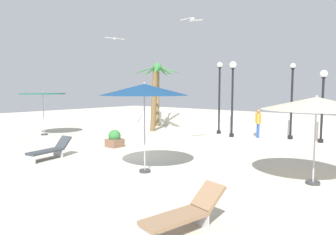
{
  "coord_description": "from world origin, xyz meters",
  "views": [
    {
      "loc": [
        9.99,
        -8.4,
        2.85
      ],
      "look_at": [
        0.0,
        3.45,
        1.4
      ],
      "focal_mm": 32.65,
      "sensor_mm": 36.0,
      "label": 1
    }
  ],
  "objects_px": {
    "patio_umbrella_0": "(144,90)",
    "lamp_post_3": "(233,88)",
    "patio_umbrella_2": "(43,95)",
    "lamp_post_0": "(323,97)",
    "patio_umbrella_1": "(316,104)",
    "lamp_post_2": "(292,99)",
    "lounge_chair_1": "(50,150)",
    "palm_tree_0": "(155,88)",
    "palm_tree_1": "(158,87)",
    "planter": "(115,139)",
    "seagull_0": "(191,20)",
    "lounge_chair_0": "(185,213)",
    "guest_0": "(258,121)",
    "lamp_post_1": "(219,92)",
    "seagull_1": "(114,38)"
  },
  "relations": [
    {
      "from": "lamp_post_0",
      "to": "lounge_chair_1",
      "type": "xyz_separation_m",
      "value": [
        -7.47,
        -11.27,
        -2.07
      ]
    },
    {
      "from": "palm_tree_0",
      "to": "lamp_post_2",
      "type": "bearing_deg",
      "value": 18.19
    },
    {
      "from": "palm_tree_0",
      "to": "palm_tree_1",
      "type": "bearing_deg",
      "value": 128.94
    },
    {
      "from": "lamp_post_2",
      "to": "planter",
      "type": "relative_size",
      "value": 5.04
    },
    {
      "from": "patio_umbrella_1",
      "to": "palm_tree_0",
      "type": "height_order",
      "value": "palm_tree_0"
    },
    {
      "from": "palm_tree_1",
      "to": "lounge_chair_0",
      "type": "height_order",
      "value": "palm_tree_1"
    },
    {
      "from": "palm_tree_1",
      "to": "guest_0",
      "type": "bearing_deg",
      "value": -2.68
    },
    {
      "from": "planter",
      "to": "patio_umbrella_1",
      "type": "bearing_deg",
      "value": -0.07
    },
    {
      "from": "palm_tree_0",
      "to": "lounge_chair_0",
      "type": "distance_m",
      "value": 14.79
    },
    {
      "from": "seagull_0",
      "to": "planter",
      "type": "distance_m",
      "value": 6.7
    },
    {
      "from": "lamp_post_2",
      "to": "seagull_0",
      "type": "bearing_deg",
      "value": -108.56
    },
    {
      "from": "patio_umbrella_0",
      "to": "guest_0",
      "type": "height_order",
      "value": "patio_umbrella_0"
    },
    {
      "from": "patio_umbrella_2",
      "to": "lamp_post_0",
      "type": "relative_size",
      "value": 0.71
    },
    {
      "from": "patio_umbrella_0",
      "to": "lamp_post_2",
      "type": "height_order",
      "value": "lamp_post_2"
    },
    {
      "from": "palm_tree_1",
      "to": "lamp_post_2",
      "type": "height_order",
      "value": "palm_tree_1"
    },
    {
      "from": "lamp_post_3",
      "to": "lounge_chair_1",
      "type": "distance_m",
      "value": 10.69
    },
    {
      "from": "seagull_0",
      "to": "lamp_post_2",
      "type": "bearing_deg",
      "value": 71.44
    },
    {
      "from": "lamp_post_1",
      "to": "lounge_chair_0",
      "type": "bearing_deg",
      "value": -62.1
    },
    {
      "from": "lounge_chair_1",
      "to": "patio_umbrella_2",
      "type": "bearing_deg",
      "value": 153.96
    },
    {
      "from": "lamp_post_0",
      "to": "lounge_chair_1",
      "type": "distance_m",
      "value": 13.68
    },
    {
      "from": "lamp_post_1",
      "to": "seagull_0",
      "type": "height_order",
      "value": "seagull_0"
    },
    {
      "from": "lounge_chair_0",
      "to": "seagull_1",
      "type": "xyz_separation_m",
      "value": [
        -12.38,
        8.69,
        5.78
      ]
    },
    {
      "from": "lamp_post_2",
      "to": "lounge_chair_1",
      "type": "height_order",
      "value": "lamp_post_2"
    },
    {
      "from": "patio_umbrella_0",
      "to": "lamp_post_0",
      "type": "distance_m",
      "value": 10.67
    },
    {
      "from": "patio_umbrella_0",
      "to": "lamp_post_3",
      "type": "bearing_deg",
      "value": 99.46
    },
    {
      "from": "lounge_chair_1",
      "to": "lamp_post_3",
      "type": "bearing_deg",
      "value": 73.94
    },
    {
      "from": "patio_umbrella_0",
      "to": "patio_umbrella_2",
      "type": "bearing_deg",
      "value": 169.23
    },
    {
      "from": "lamp_post_0",
      "to": "seagull_1",
      "type": "relative_size",
      "value": 2.89
    },
    {
      "from": "palm_tree_0",
      "to": "seagull_0",
      "type": "relative_size",
      "value": 4.23
    },
    {
      "from": "palm_tree_0",
      "to": "patio_umbrella_1",
      "type": "bearing_deg",
      "value": -25.39
    },
    {
      "from": "patio_umbrella_2",
      "to": "planter",
      "type": "height_order",
      "value": "patio_umbrella_2"
    },
    {
      "from": "palm_tree_0",
      "to": "lamp_post_1",
      "type": "relative_size",
      "value": 1.01
    },
    {
      "from": "patio_umbrella_1",
      "to": "planter",
      "type": "xyz_separation_m",
      "value": [
        -9.16,
        0.01,
        -2.04
      ]
    },
    {
      "from": "lounge_chair_1",
      "to": "seagull_0",
      "type": "distance_m",
      "value": 8.11
    },
    {
      "from": "patio_umbrella_2",
      "to": "lamp_post_0",
      "type": "xyz_separation_m",
      "value": [
        13.85,
        8.16,
        -0.02
      ]
    },
    {
      "from": "planter",
      "to": "seagull_0",
      "type": "bearing_deg",
      "value": 21.05
    },
    {
      "from": "lamp_post_3",
      "to": "planter",
      "type": "relative_size",
      "value": 5.24
    },
    {
      "from": "patio_umbrella_0",
      "to": "lounge_chair_1",
      "type": "height_order",
      "value": "patio_umbrella_0"
    },
    {
      "from": "patio_umbrella_0",
      "to": "lounge_chair_1",
      "type": "relative_size",
      "value": 1.57
    },
    {
      "from": "patio_umbrella_2",
      "to": "planter",
      "type": "distance_m",
      "value": 6.72
    },
    {
      "from": "patio_umbrella_1",
      "to": "patio_umbrella_2",
      "type": "xyz_separation_m",
      "value": [
        -15.54,
        -0.27,
        0.05
      ]
    },
    {
      "from": "palm_tree_0",
      "to": "seagull_0",
      "type": "bearing_deg",
      "value": -34.52
    },
    {
      "from": "palm_tree_1",
      "to": "seagull_0",
      "type": "bearing_deg",
      "value": -39.29
    },
    {
      "from": "seagull_0",
      "to": "seagull_1",
      "type": "bearing_deg",
      "value": 163.56
    },
    {
      "from": "lounge_chair_0",
      "to": "seagull_0",
      "type": "distance_m",
      "value": 9.49
    },
    {
      "from": "patio_umbrella_2",
      "to": "seagull_0",
      "type": "distance_m",
      "value": 10.67
    },
    {
      "from": "lamp_post_3",
      "to": "planter",
      "type": "height_order",
      "value": "lamp_post_3"
    },
    {
      "from": "patio_umbrella_2",
      "to": "lounge_chair_0",
      "type": "relative_size",
      "value": 1.39
    },
    {
      "from": "lamp_post_2",
      "to": "guest_0",
      "type": "distance_m",
      "value": 2.18
    },
    {
      "from": "patio_umbrella_2",
      "to": "lamp_post_1",
      "type": "xyz_separation_m",
      "value": [
        7.97,
        7.53,
        0.19
      ]
    }
  ]
}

